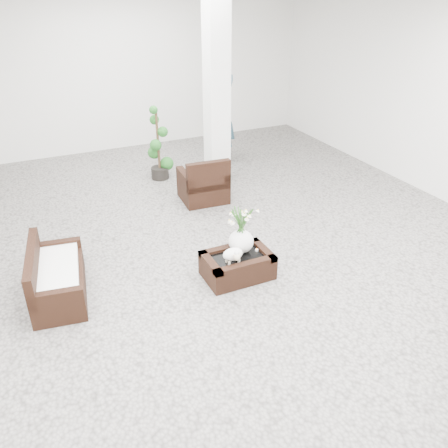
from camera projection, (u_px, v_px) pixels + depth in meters
name	position (u px, v px, depth m)	size (l,w,h in m)	color
ground	(221.00, 259.00, 6.78)	(11.00, 11.00, 0.00)	gray
column	(217.00, 90.00, 8.64)	(0.40, 0.40, 3.50)	white
coffee_table	(237.00, 266.00, 6.32)	(0.90, 0.60, 0.31)	black
sheep_figurine	(233.00, 255.00, 6.07)	(0.28, 0.23, 0.21)	white
planter_narcissus	(241.00, 225.00, 6.17)	(0.44, 0.44, 0.80)	white
tealight	(257.00, 250.00, 6.36)	(0.04, 0.04, 0.03)	white
armchair	(203.00, 178.00, 8.37)	(0.78, 0.75, 0.83)	black
loveseat	(57.00, 272.00, 5.85)	(1.29, 0.62, 0.69)	black
topiary	(158.00, 144.00, 9.12)	(0.39, 0.39, 1.45)	#194B18
shopper	(224.00, 118.00, 9.95)	(0.68, 0.45, 1.86)	#30556B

